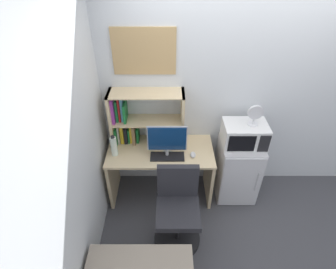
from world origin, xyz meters
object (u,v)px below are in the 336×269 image
object	(u,v)px
monitor	(166,140)
water_bottle	(113,146)
keyboard	(166,157)
wall_corkboard	(143,52)
desk_fan	(254,114)
computer_mouse	(192,155)
desk_chair	(177,212)
hutch_bookshelf	(135,119)
microwave	(243,134)
mini_fridge	(236,169)

from	to	relation	value
monitor	water_bottle	size ratio (longest dim) A/B	1.67
keyboard	wall_corkboard	distance (m)	1.16
desk_fan	computer_mouse	bearing A→B (deg)	-169.71
monitor	desk_chair	bearing A→B (deg)	-78.22
water_bottle	desk_chair	distance (m)	1.00
water_bottle	desk_fan	xyz separation A→B (m)	(1.54, 0.09, 0.36)
desk_chair	hutch_bookshelf	bearing A→B (deg)	120.38
keyboard	water_bottle	distance (m)	0.61
wall_corkboard	keyboard	bearing A→B (deg)	-60.21
hutch_bookshelf	water_bottle	distance (m)	0.40
desk_chair	microwave	bearing A→B (deg)	40.53
mini_fridge	microwave	distance (m)	0.54
hutch_bookshelf	mini_fridge	xyz separation A→B (m)	(1.24, -0.16, -0.65)
hutch_bookshelf	monitor	size ratio (longest dim) A/B	1.92
microwave	desk_chair	distance (m)	1.13
hutch_bookshelf	monitor	xyz separation A→B (m)	(0.36, -0.28, -0.10)
mini_fridge	desk_chair	distance (m)	1.00
hutch_bookshelf	water_bottle	world-z (taller)	hutch_bookshelf
hutch_bookshelf	computer_mouse	distance (m)	0.78
monitor	hutch_bookshelf	bearing A→B (deg)	142.61
microwave	mini_fridge	bearing A→B (deg)	-90.20
monitor	desk_fan	bearing A→B (deg)	7.10
desk_chair	wall_corkboard	xyz separation A→B (m)	(-0.35, 0.92, 1.38)
hutch_bookshelf	keyboard	xyz separation A→B (m)	(0.36, -0.30, -0.31)
keyboard	hutch_bookshelf	bearing A→B (deg)	140.44
desk_chair	desk_fan	bearing A→B (deg)	37.98
hutch_bookshelf	computer_mouse	size ratio (longest dim) A/B	8.23
computer_mouse	water_bottle	world-z (taller)	water_bottle
hutch_bookshelf	desk_fan	xyz separation A→B (m)	(1.30, -0.16, 0.16)
microwave	keyboard	bearing A→B (deg)	-170.43
hutch_bookshelf	monitor	bearing A→B (deg)	-37.39
monitor	microwave	size ratio (longest dim) A/B	0.90
computer_mouse	desk_chair	size ratio (longest dim) A/B	0.11
monitor	desk_fan	world-z (taller)	desk_fan
monitor	mini_fridge	world-z (taller)	monitor
keyboard	computer_mouse	size ratio (longest dim) A/B	3.76
keyboard	computer_mouse	bearing A→B (deg)	4.73
computer_mouse	wall_corkboard	world-z (taller)	wall_corkboard
computer_mouse	hutch_bookshelf	bearing A→B (deg)	157.12
computer_mouse	desk_chair	world-z (taller)	desk_chair
computer_mouse	mini_fridge	size ratio (longest dim) A/B	0.13
desk_fan	microwave	bearing A→B (deg)	175.13
monitor	keyboard	distance (m)	0.22
desk_fan	monitor	bearing A→B (deg)	-172.90
mini_fridge	desk_chair	bearing A→B (deg)	-139.60
microwave	hutch_bookshelf	bearing A→B (deg)	172.87
water_bottle	desk_fan	bearing A→B (deg)	3.45
computer_mouse	desk_chair	xyz separation A→B (m)	(-0.18, -0.53, -0.33)
mini_fridge	wall_corkboard	world-z (taller)	wall_corkboard
hutch_bookshelf	monitor	distance (m)	0.47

